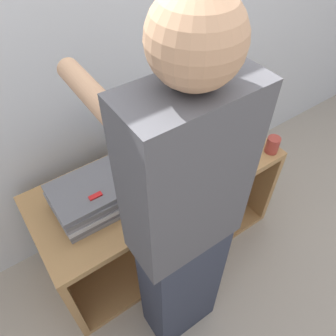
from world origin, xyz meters
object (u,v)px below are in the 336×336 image
(laptop_stack_left, at_px, (92,198))
(laptop_stack_right, at_px, (214,140))
(laptop_open, at_px, (152,160))
(person, at_px, (183,229))
(mug, at_px, (273,145))

(laptop_stack_left, bearing_deg, laptop_stack_right, 0.16)
(laptop_open, relative_size, laptop_stack_right, 1.07)
(laptop_open, bearing_deg, person, -110.31)
(laptop_stack_left, bearing_deg, mug, -12.19)
(laptop_stack_right, xyz_separation_m, person, (-0.57, -0.46, 0.18))
(laptop_open, relative_size, person, 0.23)
(laptop_stack_left, distance_m, laptop_stack_right, 0.76)
(mug, bearing_deg, laptop_stack_left, 167.81)
(laptop_stack_left, height_order, person, person)
(laptop_stack_right, distance_m, person, 0.76)
(laptop_stack_right, height_order, person, person)
(person, relative_size, mug, 17.71)
(laptop_stack_right, height_order, mug, laptop_stack_right)
(laptop_open, distance_m, mug, 0.68)
(laptop_open, bearing_deg, mug, -24.49)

